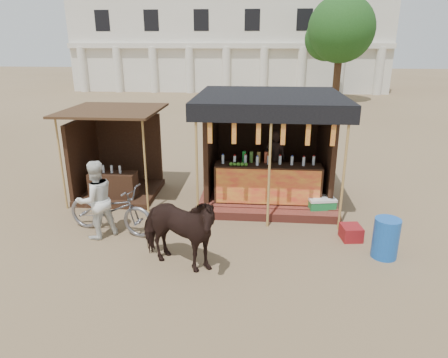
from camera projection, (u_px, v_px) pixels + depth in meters
name	position (u px, v px, depth m)	size (l,w,h in m)	color
ground	(217.00, 259.00, 7.78)	(120.00, 120.00, 0.00)	#846B4C
main_stall	(268.00, 161.00, 10.52)	(3.60, 3.61, 2.78)	brown
secondary_stall	(113.00, 165.00, 10.81)	(2.40, 2.40, 2.38)	#341F13
cow	(177.00, 231.00, 7.25)	(0.81, 1.77, 1.50)	black
motorbike	(111.00, 209.00, 8.71)	(0.73, 2.09, 1.10)	gray
bystander	(96.00, 200.00, 8.41)	(0.83, 0.65, 1.71)	silver
blue_barrel	(386.00, 238.00, 7.73)	(0.49, 0.49, 0.81)	#1752AE
red_crate	(351.00, 233.00, 8.51)	(0.41, 0.45, 0.31)	maroon
cooler	(321.00, 206.00, 9.66)	(0.71, 0.55, 0.46)	#1C7F3B
background_building	(230.00, 42.00, 34.84)	(26.00, 7.45, 8.18)	silver
tree	(338.00, 32.00, 26.63)	(4.50, 4.40, 7.00)	#382314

